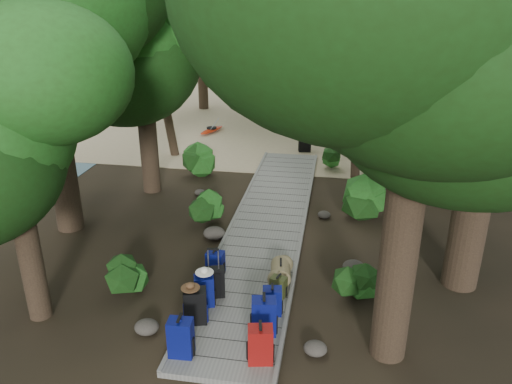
% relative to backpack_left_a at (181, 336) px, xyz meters
% --- Properties ---
extents(ground, '(120.00, 120.00, 0.00)m').
position_rel_backpack_left_a_xyz_m(ground, '(0.72, 4.51, -0.51)').
color(ground, '#2D2316').
rests_on(ground, ground).
extents(sand_beach, '(40.00, 22.00, 0.02)m').
position_rel_backpack_left_a_xyz_m(sand_beach, '(0.72, 20.51, -0.50)').
color(sand_beach, tan).
rests_on(sand_beach, ground).
extents(distant_hill, '(32.00, 16.00, 12.00)m').
position_rel_backpack_left_a_xyz_m(distant_hill, '(-39.28, 52.51, -0.51)').
color(distant_hill, black).
rests_on(distant_hill, ground).
extents(boardwalk, '(2.00, 12.00, 0.12)m').
position_rel_backpack_left_a_xyz_m(boardwalk, '(0.72, 5.51, -0.45)').
color(boardwalk, gray).
rests_on(boardwalk, ground).
extents(backpack_left_a, '(0.43, 0.31, 0.79)m').
position_rel_backpack_left_a_xyz_m(backpack_left_a, '(0.00, 0.00, 0.00)').
color(backpack_left_a, navy).
rests_on(backpack_left_a, boardwalk).
extents(backpack_left_b, '(0.49, 0.40, 0.78)m').
position_rel_backpack_left_a_xyz_m(backpack_left_b, '(-0.01, 0.94, -0.00)').
color(backpack_left_b, black).
rests_on(backpack_left_b, boardwalk).
extents(backpack_left_c, '(0.46, 0.38, 0.73)m').
position_rel_backpack_left_a_xyz_m(backpack_left_c, '(0.01, 1.50, -0.03)').
color(backpack_left_c, navy).
rests_on(backpack_left_c, boardwalk).
extents(backpack_left_d, '(0.40, 0.31, 0.58)m').
position_rel_backpack_left_a_xyz_m(backpack_left_d, '(-0.07, 2.70, -0.10)').
color(backpack_left_d, navy).
rests_on(backpack_left_d, boardwalk).
extents(backpack_right_a, '(0.47, 0.37, 0.75)m').
position_rel_backpack_left_a_xyz_m(backpack_right_a, '(1.37, 0.07, -0.02)').
color(backpack_right_a, maroon).
rests_on(backpack_right_a, boardwalk).
extents(backpack_right_b, '(0.49, 0.38, 0.81)m').
position_rel_backpack_left_a_xyz_m(backpack_right_b, '(1.32, 0.82, 0.01)').
color(backpack_right_b, navy).
rests_on(backpack_right_b, boardwalk).
extents(backpack_right_c, '(0.40, 0.31, 0.63)m').
position_rel_backpack_left_a_xyz_m(backpack_right_c, '(1.38, 1.44, -0.08)').
color(backpack_right_c, navy).
rests_on(backpack_right_c, boardwalk).
extents(backpack_right_d, '(0.37, 0.31, 0.48)m').
position_rel_backpack_left_a_xyz_m(backpack_right_d, '(1.43, 2.06, -0.15)').
color(backpack_right_d, '#353C1B').
rests_on(backpack_right_d, boardwalk).
extents(duffel_right_khaki, '(0.51, 0.70, 0.43)m').
position_rel_backpack_left_a_xyz_m(duffel_right_khaki, '(1.40, 2.65, -0.18)').
color(duffel_right_khaki, olive).
rests_on(duffel_right_khaki, boardwalk).
extents(suitcase_on_boardwalk, '(0.48, 0.35, 0.66)m').
position_rel_backpack_left_a_xyz_m(suitcase_on_boardwalk, '(0.13, 1.83, -0.07)').
color(suitcase_on_boardwalk, black).
rests_on(suitcase_on_boardwalk, boardwalk).
extents(lone_suitcase_on_sand, '(0.52, 0.36, 0.74)m').
position_rel_backpack_left_a_xyz_m(lone_suitcase_on_sand, '(1.17, 12.28, -0.12)').
color(lone_suitcase_on_sand, black).
rests_on(lone_suitcase_on_sand, sand_beach).
extents(hat_brown, '(0.35, 0.35, 0.11)m').
position_rel_backpack_left_a_xyz_m(hat_brown, '(-0.07, 0.88, 0.44)').
color(hat_brown, '#51351E').
rests_on(hat_brown, backpack_left_b).
extents(hat_white, '(0.37, 0.37, 0.12)m').
position_rel_backpack_left_a_xyz_m(hat_white, '(0.02, 1.54, 0.39)').
color(hat_white, silver).
rests_on(hat_white, backpack_left_c).
extents(kayak, '(1.84, 3.28, 0.32)m').
position_rel_backpack_left_a_xyz_m(kayak, '(-3.13, 14.30, -0.33)').
color(kayak, '#A9270E').
rests_on(kayak, sand_beach).
extents(sun_lounger, '(0.62, 1.65, 0.52)m').
position_rel_backpack_left_a_xyz_m(sun_lounger, '(4.13, 13.89, -0.23)').
color(sun_lounger, silver).
rests_on(sun_lounger, sand_beach).
extents(tree_right_a, '(5.37, 5.37, 8.95)m').
position_rel_backpack_left_a_xyz_m(tree_right_a, '(3.55, 0.80, 3.96)').
color(tree_right_a, black).
rests_on(tree_right_a, ground).
extents(tree_right_b, '(5.98, 5.98, 10.67)m').
position_rel_backpack_left_a_xyz_m(tree_right_b, '(5.26, 3.36, 4.82)').
color(tree_right_b, black).
rests_on(tree_right_b, ground).
extents(tree_right_c, '(5.09, 5.09, 8.81)m').
position_rel_backpack_left_a_xyz_m(tree_right_c, '(4.36, 6.73, 3.89)').
color(tree_right_c, black).
rests_on(tree_right_c, ground).
extents(tree_right_d, '(5.60, 5.60, 10.27)m').
position_rel_backpack_left_a_xyz_m(tree_right_d, '(6.29, 7.87, 4.62)').
color(tree_right_d, black).
rests_on(tree_right_d, ground).
extents(tree_right_e, '(4.38, 4.38, 7.88)m').
position_rel_backpack_left_a_xyz_m(tree_right_e, '(4.93, 11.39, 3.43)').
color(tree_right_e, black).
rests_on(tree_right_e, ground).
extents(tree_right_f, '(6.07, 6.07, 10.83)m').
position_rel_backpack_left_a_xyz_m(tree_right_f, '(6.89, 14.19, 4.90)').
color(tree_right_f, black).
rests_on(tree_right_f, ground).
extents(tree_left_a, '(3.74, 3.74, 6.23)m').
position_rel_backpack_left_a_xyz_m(tree_left_a, '(-3.16, 0.77, 2.60)').
color(tree_left_a, black).
rests_on(tree_left_a, ground).
extents(tree_left_b, '(5.48, 5.48, 9.87)m').
position_rel_backpack_left_a_xyz_m(tree_left_b, '(-4.55, 4.50, 4.42)').
color(tree_left_b, black).
rests_on(tree_left_b, ground).
extents(tree_left_c, '(4.59, 4.59, 7.98)m').
position_rel_backpack_left_a_xyz_m(tree_left_c, '(-3.32, 7.42, 3.48)').
color(tree_left_c, black).
rests_on(tree_left_c, ground).
extents(tree_back_a, '(4.85, 4.85, 8.39)m').
position_rel_backpack_left_a_xyz_m(tree_back_a, '(-0.98, 18.81, 3.68)').
color(tree_back_a, black).
rests_on(tree_back_a, ground).
extents(tree_back_b, '(5.89, 5.89, 10.51)m').
position_rel_backpack_left_a_xyz_m(tree_back_b, '(2.92, 20.34, 4.74)').
color(tree_back_b, black).
rests_on(tree_back_b, ground).
extents(tree_back_c, '(5.57, 5.57, 10.03)m').
position_rel_backpack_left_a_xyz_m(tree_back_c, '(5.72, 19.58, 4.50)').
color(tree_back_c, black).
rests_on(tree_back_c, ground).
extents(tree_back_d, '(4.40, 4.40, 7.33)m').
position_rel_backpack_left_a_xyz_m(tree_back_d, '(-4.74, 18.90, 3.15)').
color(tree_back_d, black).
rests_on(tree_back_d, ground).
extents(palm_right_a, '(4.22, 4.22, 7.20)m').
position_rel_backpack_left_a_xyz_m(palm_right_a, '(3.23, 9.88, 3.09)').
color(palm_right_a, '#133E11').
rests_on(palm_right_a, ground).
extents(palm_right_b, '(4.18, 4.18, 8.08)m').
position_rel_backpack_left_a_xyz_m(palm_right_b, '(6.20, 14.88, 3.52)').
color(palm_right_b, '#133E11').
rests_on(palm_right_b, ground).
extents(palm_right_c, '(4.15, 4.15, 6.61)m').
position_rel_backpack_left_a_xyz_m(palm_right_c, '(2.71, 16.58, 2.79)').
color(palm_right_c, '#133E11').
rests_on(palm_right_c, ground).
extents(palm_left_a, '(4.53, 4.53, 7.21)m').
position_rel_backpack_left_a_xyz_m(palm_left_a, '(-4.01, 10.95, 3.09)').
color(palm_left_a, '#133E11').
rests_on(palm_left_a, ground).
extents(rock_left_a, '(0.47, 0.42, 0.26)m').
position_rel_backpack_left_a_xyz_m(rock_left_a, '(-0.88, 0.60, -0.38)').
color(rock_left_a, '#4C473F').
rests_on(rock_left_a, ground).
extents(rock_left_b, '(0.33, 0.30, 0.18)m').
position_rel_backpack_left_a_xyz_m(rock_left_b, '(-1.97, 2.42, -0.42)').
color(rock_left_b, '#4C473F').
rests_on(rock_left_b, ground).
extents(rock_left_c, '(0.57, 0.51, 0.31)m').
position_rel_backpack_left_a_xyz_m(rock_left_c, '(-0.56, 4.53, -0.36)').
color(rock_left_c, '#4C473F').
rests_on(rock_left_c, ground).
extents(rock_left_d, '(0.34, 0.31, 0.19)m').
position_rel_backpack_left_a_xyz_m(rock_left_d, '(-1.70, 7.28, -0.42)').
color(rock_left_d, '#4C473F').
rests_on(rock_left_d, ground).
extents(rock_right_a, '(0.43, 0.38, 0.23)m').
position_rel_backpack_left_a_xyz_m(rock_right_a, '(2.29, 0.55, -0.40)').
color(rock_right_a, '#4C473F').
rests_on(rock_right_a, ground).
extents(rock_right_b, '(0.51, 0.45, 0.28)m').
position_rel_backpack_left_a_xyz_m(rock_right_b, '(2.98, 3.46, -0.38)').
color(rock_right_b, '#4C473F').
rests_on(rock_right_b, ground).
extents(rock_right_c, '(0.36, 0.32, 0.20)m').
position_rel_backpack_left_a_xyz_m(rock_right_c, '(2.20, 6.27, -0.42)').
color(rock_right_c, '#4C473F').
rests_on(rock_right_c, ground).
extents(rock_right_d, '(0.53, 0.47, 0.29)m').
position_rel_backpack_left_a_xyz_m(rock_right_d, '(3.84, 8.37, -0.37)').
color(rock_right_d, '#4C473F').
rests_on(rock_right_d, ground).
extents(shrub_left_a, '(0.98, 0.98, 0.88)m').
position_rel_backpack_left_a_xyz_m(shrub_left_a, '(-1.80, 1.71, -0.07)').
color(shrub_left_a, '#1E4B16').
rests_on(shrub_left_a, ground).
extents(shrub_left_b, '(0.95, 0.95, 0.86)m').
position_rel_backpack_left_a_xyz_m(shrub_left_b, '(-0.96, 5.39, -0.09)').
color(shrub_left_b, '#1E4B16').
rests_on(shrub_left_b, ground).
extents(shrub_left_c, '(1.32, 1.32, 1.19)m').
position_rel_backpack_left_a_xyz_m(shrub_left_c, '(-2.15, 9.04, 0.08)').
color(shrub_left_c, '#1E4B16').
rests_on(shrub_left_c, ground).
extents(shrub_right_a, '(0.93, 0.93, 0.84)m').
position_rel_backpack_left_a_xyz_m(shrub_right_a, '(2.96, 2.45, -0.09)').
color(shrub_right_a, '#1E4B16').
rests_on(shrub_right_a, ground).
extents(shrub_right_b, '(1.29, 1.29, 1.16)m').
position_rel_backpack_left_a_xyz_m(shrub_right_b, '(3.32, 6.61, 0.07)').
color(shrub_right_b, '#1E4B16').
rests_on(shrub_right_b, ground).
extents(shrub_right_c, '(0.94, 0.94, 0.85)m').
position_rel_backpack_left_a_xyz_m(shrub_right_c, '(2.40, 10.45, -0.09)').
color(shrub_right_c, '#1E4B16').
rests_on(shrub_right_c, ground).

